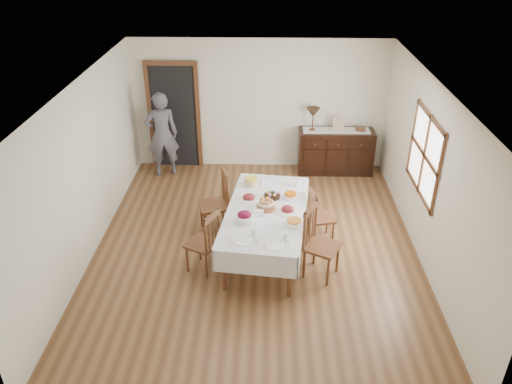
{
  "coord_description": "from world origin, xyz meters",
  "views": [
    {
      "loc": [
        0.17,
        -6.43,
        4.59
      ],
      "look_at": [
        0.0,
        0.1,
        0.95
      ],
      "focal_mm": 35.0,
      "sensor_mm": 36.0,
      "label": 1
    }
  ],
  "objects_px": {
    "dining_table": "(266,215)",
    "chair_left_near": "(205,241)",
    "chair_left_far": "(217,202)",
    "person": "(162,132)",
    "table_lamp": "(313,113)",
    "chair_right_far": "(319,215)",
    "chair_right_near": "(319,242)",
    "sideboard": "(335,151)"
  },
  "relations": [
    {
      "from": "dining_table",
      "to": "chair_right_near",
      "type": "distance_m",
      "value": 0.91
    },
    {
      "from": "chair_left_far",
      "to": "person",
      "type": "relative_size",
      "value": 0.59
    },
    {
      "from": "chair_right_near",
      "to": "person",
      "type": "relative_size",
      "value": 0.6
    },
    {
      "from": "chair_right_far",
      "to": "chair_right_near",
      "type": "bearing_deg",
      "value": 161.78
    },
    {
      "from": "chair_right_far",
      "to": "person",
      "type": "distance_m",
      "value": 3.69
    },
    {
      "from": "chair_left_far",
      "to": "chair_right_near",
      "type": "bearing_deg",
      "value": 37.98
    },
    {
      "from": "person",
      "to": "table_lamp",
      "type": "distance_m",
      "value": 2.95
    },
    {
      "from": "chair_left_far",
      "to": "person",
      "type": "height_order",
      "value": "person"
    },
    {
      "from": "chair_right_far",
      "to": "sideboard",
      "type": "bearing_deg",
      "value": -25.07
    },
    {
      "from": "chair_left_far",
      "to": "chair_right_far",
      "type": "distance_m",
      "value": 1.64
    },
    {
      "from": "dining_table",
      "to": "chair_left_far",
      "type": "height_order",
      "value": "chair_left_far"
    },
    {
      "from": "chair_left_near",
      "to": "table_lamp",
      "type": "height_order",
      "value": "table_lamp"
    },
    {
      "from": "dining_table",
      "to": "person",
      "type": "distance_m",
      "value": 3.34
    },
    {
      "from": "chair_right_near",
      "to": "table_lamp",
      "type": "distance_m",
      "value": 3.41
    },
    {
      "from": "dining_table",
      "to": "chair_right_near",
      "type": "xyz_separation_m",
      "value": [
        0.75,
        -0.49,
        -0.13
      ]
    },
    {
      "from": "chair_left_near",
      "to": "table_lamp",
      "type": "bearing_deg",
      "value": 178.8
    },
    {
      "from": "chair_right_far",
      "to": "chair_left_far",
      "type": "bearing_deg",
      "value": 69.29
    },
    {
      "from": "chair_left_near",
      "to": "person",
      "type": "distance_m",
      "value": 3.33
    },
    {
      "from": "table_lamp",
      "to": "chair_left_near",
      "type": "bearing_deg",
      "value": -117.93
    },
    {
      "from": "chair_right_near",
      "to": "sideboard",
      "type": "bearing_deg",
      "value": 17.41
    },
    {
      "from": "chair_left_far",
      "to": "person",
      "type": "distance_m",
      "value": 2.42
    },
    {
      "from": "chair_left_far",
      "to": "sideboard",
      "type": "xyz_separation_m",
      "value": [
        2.16,
        2.23,
        -0.1
      ]
    },
    {
      "from": "sideboard",
      "to": "chair_left_near",
      "type": "bearing_deg",
      "value": -124.33
    },
    {
      "from": "chair_right_near",
      "to": "chair_right_far",
      "type": "bearing_deg",
      "value": 22.51
    },
    {
      "from": "chair_left_far",
      "to": "dining_table",
      "type": "bearing_deg",
      "value": 35.97
    },
    {
      "from": "dining_table",
      "to": "table_lamp",
      "type": "bearing_deg",
      "value": 79.72
    },
    {
      "from": "person",
      "to": "chair_left_far",
      "type": "bearing_deg",
      "value": 105.4
    },
    {
      "from": "dining_table",
      "to": "chair_left_near",
      "type": "xyz_separation_m",
      "value": [
        -0.87,
        -0.45,
        -0.18
      ]
    },
    {
      "from": "dining_table",
      "to": "chair_left_near",
      "type": "height_order",
      "value": "chair_left_near"
    },
    {
      "from": "chair_left_far",
      "to": "chair_left_near",
      "type": "bearing_deg",
      "value": -20.75
    },
    {
      "from": "chair_left_near",
      "to": "chair_left_far",
      "type": "distance_m",
      "value": 1.05
    },
    {
      "from": "chair_left_far",
      "to": "chair_right_far",
      "type": "relative_size",
      "value": 1.2
    },
    {
      "from": "chair_left_far",
      "to": "table_lamp",
      "type": "height_order",
      "value": "table_lamp"
    },
    {
      "from": "chair_right_near",
      "to": "chair_right_far",
      "type": "distance_m",
      "value": 0.87
    },
    {
      "from": "chair_left_near",
      "to": "person",
      "type": "xyz_separation_m",
      "value": [
        -1.18,
        3.09,
        0.41
      ]
    },
    {
      "from": "chair_left_far",
      "to": "table_lamp",
      "type": "distance_m",
      "value": 2.89
    },
    {
      "from": "dining_table",
      "to": "chair_left_near",
      "type": "distance_m",
      "value": 0.99
    },
    {
      "from": "person",
      "to": "chair_right_far",
      "type": "bearing_deg",
      "value": 125.61
    },
    {
      "from": "dining_table",
      "to": "sideboard",
      "type": "xyz_separation_m",
      "value": [
        1.37,
        2.83,
        -0.24
      ]
    },
    {
      "from": "dining_table",
      "to": "chair_left_far",
      "type": "xyz_separation_m",
      "value": [
        -0.79,
        0.6,
        -0.13
      ]
    },
    {
      "from": "chair_right_far",
      "to": "table_lamp",
      "type": "relative_size",
      "value": 1.96
    },
    {
      "from": "chair_left_near",
      "to": "chair_left_far",
      "type": "bearing_deg",
      "value": -157.34
    }
  ]
}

